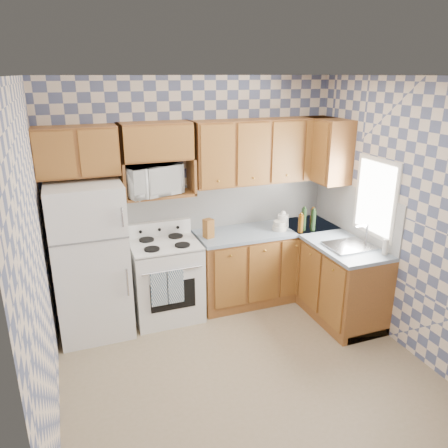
{
  "coord_description": "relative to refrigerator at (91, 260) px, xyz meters",
  "views": [
    {
      "loc": [
        -1.44,
        -3.22,
        2.72
      ],
      "look_at": [
        0.05,
        0.75,
        1.25
      ],
      "focal_mm": 35.0,
      "sensor_mm": 36.0,
      "label": 1
    }
  ],
  "objects": [
    {
      "name": "dish_towel_right",
      "position": [
        0.83,
        -0.32,
        -0.3
      ],
      "size": [
        0.18,
        0.02,
        0.39
      ],
      "primitive_type": "cube",
      "color": "navy",
      "rests_on": "stove_body"
    },
    {
      "name": "microwave",
      "position": [
        0.73,
        0.18,
        0.78
      ],
      "size": [
        0.7,
        0.58,
        0.33
      ],
      "primitive_type": "imported",
      "rotation": [
        0.0,
        0.0,
        0.31
      ],
      "color": "white",
      "rests_on": "microwave_shelf"
    },
    {
      "name": "backsplash_back",
      "position": [
        1.68,
        0.34,
        0.36
      ],
      "size": [
        2.6,
        0.02,
        0.56
      ],
      "primitive_type": "cube",
      "color": "white",
      "rests_on": "back_wall"
    },
    {
      "name": "base_cabinets_right",
      "position": [
        2.67,
        -0.45,
        -0.4
      ],
      "size": [
        0.6,
        1.6,
        0.88
      ],
      "primitive_type": "cube",
      "color": "brown",
      "rests_on": "floor"
    },
    {
      "name": "bottle_3",
      "position": [
        2.4,
        -0.21,
        0.19
      ],
      "size": [
        0.06,
        0.06,
        0.22
      ],
      "primitive_type": "cylinder",
      "color": "#552F08",
      "rests_on": "countertop_back"
    },
    {
      "name": "floor",
      "position": [
        1.27,
        -1.25,
        -0.84
      ],
      "size": [
        3.4,
        3.4,
        0.0
      ],
      "primitive_type": "plane",
      "color": "#847252",
      "rests_on": "ground"
    },
    {
      "name": "microwave_shelf",
      "position": [
        0.8,
        0.19,
        0.6
      ],
      "size": [
        0.8,
        0.33,
        0.03
      ],
      "primitive_type": "cube",
      "color": "brown",
      "rests_on": "back_wall"
    },
    {
      "name": "upper_cabinets_right",
      "position": [
        2.81,
        0.0,
        1.01
      ],
      "size": [
        0.33,
        0.7,
        0.74
      ],
      "primitive_type": "cube",
      "color": "brown",
      "rests_on": "right_wall"
    },
    {
      "name": "countertop_back",
      "position": [
        2.1,
        0.05,
        0.06
      ],
      "size": [
        1.77,
        0.63,
        0.04
      ],
      "primitive_type": "cube",
      "color": "slate",
      "rests_on": "base_cabinets_back"
    },
    {
      "name": "window",
      "position": [
        2.96,
        -0.8,
        0.61
      ],
      "size": [
        0.02,
        0.66,
        0.86
      ],
      "primitive_type": "cube",
      "color": "silver",
      "rests_on": "right_wall"
    },
    {
      "name": "stove_body",
      "position": [
        0.8,
        0.03,
        -0.39
      ],
      "size": [
        0.76,
        0.65,
        0.9
      ],
      "primitive_type": "cube",
      "color": "white",
      "rests_on": "floor"
    },
    {
      "name": "countertop_right",
      "position": [
        2.67,
        -0.45,
        0.06
      ],
      "size": [
        0.63,
        1.6,
        0.04
      ],
      "primitive_type": "cube",
      "color": "slate",
      "rests_on": "base_cabinets_right"
    },
    {
      "name": "backsplash_right",
      "position": [
        2.96,
        -0.45,
        0.36
      ],
      "size": [
        0.02,
        1.6,
        0.56
      ],
      "primitive_type": "cube",
      "color": "white",
      "rests_on": "right_wall"
    },
    {
      "name": "base_cabinets_back",
      "position": [
        2.1,
        0.05,
        -0.4
      ],
      "size": [
        1.75,
        0.6,
        0.88
      ],
      "primitive_type": "cube",
      "color": "brown",
      "rests_on": "floor"
    },
    {
      "name": "right_wall",
      "position": [
        2.97,
        -1.25,
        0.51
      ],
      "size": [
        0.02,
        3.2,
        2.7
      ],
      "primitive_type": "cube",
      "color": "slate",
      "rests_on": "ground"
    },
    {
      "name": "bottle_1",
      "position": [
        2.57,
        -0.21,
        0.21
      ],
      "size": [
        0.06,
        0.06,
        0.26
      ],
      "primitive_type": "cylinder",
      "color": "black",
      "rests_on": "countertop_back"
    },
    {
      "name": "sink",
      "position": [
        2.67,
        -0.8,
        0.09
      ],
      "size": [
        0.48,
        0.4,
        0.03
      ],
      "primitive_type": "cube",
      "color": "#B7B7BC",
      "rests_on": "countertop_right"
    },
    {
      "name": "food_containers",
      "position": [
        2.21,
        -0.05,
        0.14
      ],
      "size": [
        0.17,
        0.17,
        0.11
      ],
      "primitive_type": null,
      "color": "beige",
      "rests_on": "countertop_back"
    },
    {
      "name": "refrigerator",
      "position": [
        0.0,
        0.0,
        0.0
      ],
      "size": [
        0.75,
        0.7,
        1.68
      ],
      "primitive_type": "cube",
      "color": "white",
      "rests_on": "floor"
    },
    {
      "name": "backguard",
      "position": [
        0.8,
        0.3,
        0.16
      ],
      "size": [
        0.76,
        0.08,
        0.17
      ],
      "primitive_type": "cube",
      "color": "white",
      "rests_on": "cooktop"
    },
    {
      "name": "soap_bottle",
      "position": [
        2.89,
        -1.11,
        0.17
      ],
      "size": [
        0.06,
        0.06,
        0.17
      ],
      "primitive_type": "cylinder",
      "color": "beige",
      "rests_on": "countertop_right"
    },
    {
      "name": "bottle_2",
      "position": [
        2.62,
        -0.12,
        0.2
      ],
      "size": [
        0.06,
        0.06,
        0.24
      ],
      "primitive_type": "cylinder",
      "color": "#552F08",
      "rests_on": "countertop_back"
    },
    {
      "name": "cooktop",
      "position": [
        0.8,
        0.03,
        0.07
      ],
      "size": [
        0.76,
        0.65,
        0.02
      ],
      "primitive_type": "cube",
      "color": "silver",
      "rests_on": "stove_body"
    },
    {
      "name": "upper_cabinets_back",
      "position": [
        2.1,
        0.19,
        1.01
      ],
      "size": [
        1.75,
        0.33,
        0.74
      ],
      "primitive_type": "cube",
      "color": "brown",
      "rests_on": "back_wall"
    },
    {
      "name": "knife_block",
      "position": [
        1.32,
        0.01,
        0.19
      ],
      "size": [
        0.13,
        0.13,
        0.22
      ],
      "primitive_type": "cube",
      "rotation": [
        0.0,
        0.0,
        0.3
      ],
      "color": "brown",
      "rests_on": "countertop_back"
    },
    {
      "name": "bottle_0",
      "position": [
        2.47,
        -0.16,
        0.22
      ],
      "size": [
        0.06,
        0.06,
        0.28
      ],
      "primitive_type": "cylinder",
      "color": "black",
      "rests_on": "countertop_back"
    },
    {
      "name": "upper_cabinets_fridge",
      "position": [
        -0.02,
        0.19,
        1.13
      ],
      "size": [
        0.82,
        0.33,
        0.5
      ],
      "primitive_type": "cube",
      "color": "brown",
      "rests_on": "back_wall"
    },
    {
      "name": "electric_kettle",
      "position": [
        2.28,
        -0.0,
        0.17
      ],
      "size": [
        0.14,
        0.14,
        0.17
      ],
      "primitive_type": "cylinder",
      "color": "white",
      "rests_on": "countertop_back"
    },
    {
      "name": "dish_towel_left",
      "position": [
        0.65,
        -0.32,
        -0.3
      ],
      "size": [
        0.18,
        0.02,
        0.39
      ],
      "primitive_type": "cube",
      "color": "navy",
      "rests_on": "stove_body"
    },
    {
      "name": "back_wall",
      "position": [
        1.27,
        0.35,
        0.51
      ],
      "size": [
        3.4,
        0.02,
        2.7
      ],
      "primitive_type": "cube",
      "color": "slate",
      "rests_on": "ground"
    }
  ]
}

